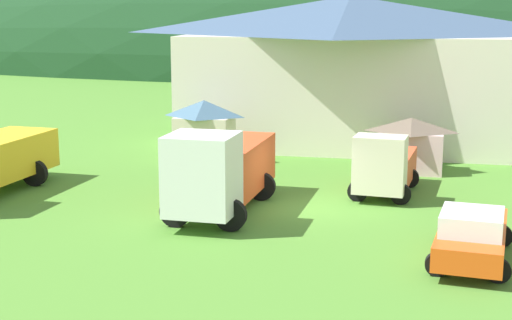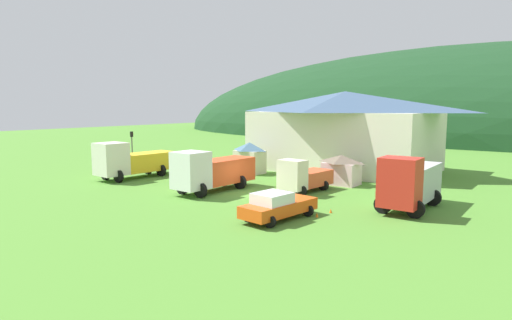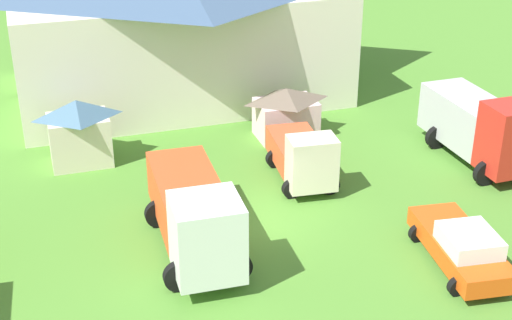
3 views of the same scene
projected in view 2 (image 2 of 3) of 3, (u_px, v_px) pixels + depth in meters
ground_plane at (251, 194)px, 32.39m from camera, size 200.00×200.00×0.00m
forested_hill_backdrop at (464, 137)px, 91.21m from camera, size 150.11×60.00×37.98m
depot_building at (344, 130)px, 44.27m from camera, size 18.59×12.16×8.06m
play_shed_cream at (250, 157)px, 41.98m from camera, size 2.87×2.18×3.05m
play_shed_pink at (341, 169)px, 36.07m from camera, size 3.07×2.19×2.51m
heavy_rig_striped at (131, 160)px, 39.11m from camera, size 3.49×7.63×3.39m
heavy_rig_white at (211, 171)px, 33.01m from camera, size 3.23×7.25×3.28m
light_truck_cream at (303, 177)px, 32.90m from camera, size 2.73×4.98×2.62m
crane_truck_red at (410, 182)px, 27.34m from camera, size 3.11×6.55×3.54m
service_pickup_orange at (278, 206)px, 25.01m from camera, size 2.73×5.23×1.66m
traffic_light_west at (132, 147)px, 43.26m from camera, size 0.20×0.32×4.03m
traffic_cone_near_pickup at (317, 217)px, 25.64m from camera, size 0.36×0.36×0.57m
traffic_cone_mid_row at (331, 213)px, 26.66m from camera, size 0.36×0.36×0.53m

